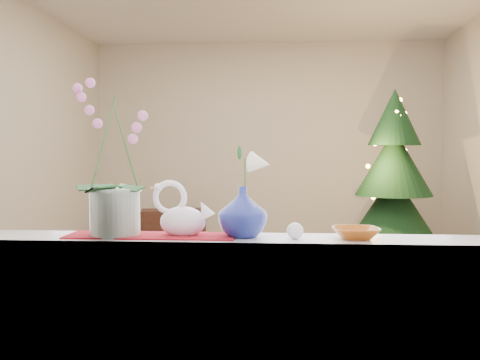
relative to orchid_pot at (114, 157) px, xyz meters
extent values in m
plane|color=#3C2818|center=(0.53, 2.37, -1.25)|extent=(5.00, 5.00, 0.00)
cube|color=beige|center=(0.53, 4.87, 0.10)|extent=(4.50, 0.10, 2.70)
cube|color=beige|center=(0.53, -0.13, 0.10)|extent=(4.50, 0.10, 2.70)
cube|color=beige|center=(-1.72, 2.37, 0.10)|extent=(0.10, 5.00, 2.70)
cube|color=white|center=(0.53, 0.00, -0.35)|extent=(2.20, 0.26, 0.04)
cube|color=maroon|center=(0.15, 0.00, -0.32)|extent=(0.70, 0.20, 0.01)
imported|color=navy|center=(0.53, 0.01, -0.21)|extent=(0.30, 0.30, 0.24)
sphere|color=silver|center=(0.75, -0.03, -0.29)|extent=(0.08, 0.08, 0.07)
imported|color=#994C14|center=(0.99, -0.01, -0.31)|extent=(0.17, 0.17, 0.04)
cube|color=black|center=(-0.58, 4.18, -0.96)|extent=(0.82, 0.52, 0.57)
camera|label=1|loc=(0.67, -2.17, 0.02)|focal=40.00mm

